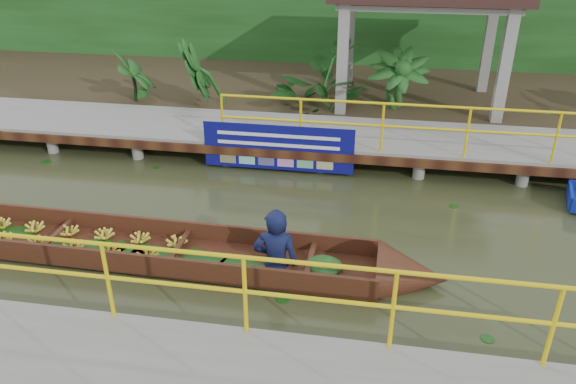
# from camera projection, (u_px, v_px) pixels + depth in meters

# --- Properties ---
(ground) EXTENTS (80.00, 80.00, 0.00)m
(ground) POSITION_uv_depth(u_px,v_px,m) (243.00, 234.00, 9.46)
(ground) COLOR #2C3219
(ground) RESTS_ON ground
(land_strip) EXTENTS (30.00, 8.00, 0.45)m
(land_strip) POSITION_uv_depth(u_px,v_px,m) (305.00, 90.00, 15.92)
(land_strip) COLOR #2F2817
(land_strip) RESTS_ON ground
(far_dock) EXTENTS (16.00, 2.06, 1.66)m
(far_dock) POSITION_uv_depth(u_px,v_px,m) (280.00, 134.00, 12.24)
(far_dock) COLOR gray
(far_dock) RESTS_ON ground
(pavilion) EXTENTS (4.40, 3.00, 3.00)m
(pavilion) POSITION_uv_depth(u_px,v_px,m) (425.00, 5.00, 13.24)
(pavilion) COLOR gray
(pavilion) RESTS_ON ground
(foliage_backdrop) EXTENTS (30.00, 0.80, 4.00)m
(foliage_backdrop) POSITION_uv_depth(u_px,v_px,m) (317.00, 10.00, 17.29)
(foliage_backdrop) COLOR #173B13
(foliage_backdrop) RESTS_ON ground
(vendor_boat) EXTENTS (10.24, 1.24, 2.35)m
(vendor_boat) POSITION_uv_depth(u_px,v_px,m) (137.00, 240.00, 8.76)
(vendor_boat) COLOR #3B1D10
(vendor_boat) RESTS_ON ground
(blue_banner) EXTENTS (3.08, 0.04, 0.96)m
(blue_banner) POSITION_uv_depth(u_px,v_px,m) (278.00, 148.00, 11.35)
(blue_banner) COLOR navy
(blue_banner) RESTS_ON ground
(tropical_plants) EXTENTS (14.04, 1.04, 1.31)m
(tropical_plants) POSITION_uv_depth(u_px,v_px,m) (386.00, 86.00, 13.26)
(tropical_plants) COLOR #173B13
(tropical_plants) RESTS_ON ground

